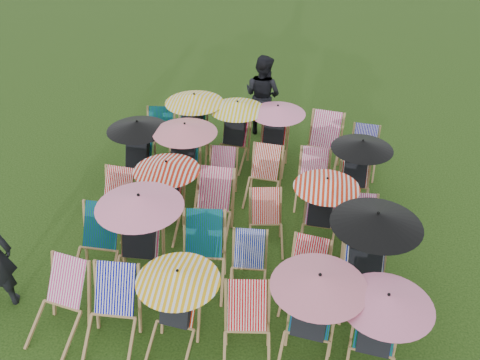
# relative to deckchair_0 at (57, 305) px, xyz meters

# --- Properties ---
(ground) EXTENTS (100.00, 100.00, 0.00)m
(ground) POSITION_rel_deckchair_0_xyz_m (1.97, 2.18, -0.48)
(ground) COLOR black
(ground) RESTS_ON ground
(deckchair_0) EXTENTS (0.80, 0.99, 0.96)m
(deckchair_0) POSITION_rel_deckchair_0_xyz_m (0.00, 0.00, 0.00)
(deckchair_0) COLOR #A47E4C
(deckchair_0) RESTS_ON ground
(deckchair_1) EXTENTS (0.68, 0.93, 0.99)m
(deckchair_1) POSITION_rel_deckchair_0_xyz_m (0.75, -0.08, 0.02)
(deckchair_1) COLOR #A47E4C
(deckchair_1) RESTS_ON ground
(deckchair_2) EXTENTS (1.03, 1.09, 1.22)m
(deckchair_2) POSITION_rel_deckchair_0_xyz_m (1.57, 0.00, 0.17)
(deckchair_2) COLOR #A47E4C
(deckchair_2) RESTS_ON ground
(deckchair_3) EXTENTS (0.72, 0.93, 0.93)m
(deckchair_3) POSITION_rel_deckchair_0_xyz_m (2.48, -0.05, -0.01)
(deckchair_3) COLOR #A47E4C
(deckchair_3) RESTS_ON ground
(deckchair_4) EXTENTS (1.15, 1.22, 1.36)m
(deckchair_4) POSITION_rel_deckchair_0_xyz_m (3.23, 0.03, 0.24)
(deckchair_4) COLOR #A47E4C
(deckchair_4) RESTS_ON ground
(deckchair_5) EXTENTS (1.07, 1.14, 1.27)m
(deckchair_5) POSITION_rel_deckchair_0_xyz_m (4.01, -0.07, 0.19)
(deckchair_5) COLOR #A47E4C
(deckchair_5) RESTS_ON ground
(deckchair_6) EXTENTS (0.68, 0.93, 1.00)m
(deckchair_6) POSITION_rel_deckchair_0_xyz_m (0.08, 1.13, 0.02)
(deckchair_6) COLOR #A47E4C
(deckchair_6) RESTS_ON ground
(deckchair_7) EXTENTS (1.23, 1.27, 1.45)m
(deckchair_7) POSITION_rel_deckchair_0_xyz_m (0.77, 1.09, 0.29)
(deckchair_7) COLOR #A47E4C
(deckchair_7) RESTS_ON ground
(deckchair_8) EXTENTS (0.76, 0.99, 1.02)m
(deckchair_8) POSITION_rel_deckchair_0_xyz_m (1.67, 1.15, 0.03)
(deckchair_8) COLOR #A47E4C
(deckchair_8) RESTS_ON ground
(deckchair_9) EXTENTS (0.58, 0.78, 0.82)m
(deckchair_9) POSITION_rel_deckchair_0_xyz_m (2.33, 1.12, -0.07)
(deckchair_9) COLOR #A47E4C
(deckchair_9) RESTS_ON ground
(deckchair_10) EXTENTS (0.72, 0.90, 0.88)m
(deckchair_10) POSITION_rel_deckchair_0_xyz_m (3.14, 1.00, -0.04)
(deckchair_10) COLOR #A47E4C
(deckchair_10) RESTS_ON ground
(deckchair_11) EXTENTS (1.22, 1.27, 1.45)m
(deckchair_11) POSITION_rel_deckchair_0_xyz_m (3.96, 1.18, 0.29)
(deckchair_11) COLOR #A47E4C
(deckchair_11) RESTS_ON ground
(deckchair_12) EXTENTS (0.69, 0.90, 0.92)m
(deckchair_12) POSITION_rel_deckchair_0_xyz_m (-0.05, 2.25, -0.02)
(deckchair_12) COLOR #A47E4C
(deckchair_12) RESTS_ON ground
(deckchair_13) EXTENTS (1.06, 1.11, 1.25)m
(deckchair_13) POSITION_rel_deckchair_0_xyz_m (0.81, 2.32, 0.18)
(deckchair_13) COLOR #A47E4C
(deckchair_13) RESTS_ON ground
(deckchair_14) EXTENTS (0.71, 0.96, 1.01)m
(deckchair_14) POSITION_rel_deckchair_0_xyz_m (1.57, 2.31, 0.03)
(deckchair_14) COLOR #A47E4C
(deckchair_14) RESTS_ON ground
(deckchair_15) EXTENTS (0.68, 0.85, 0.84)m
(deckchair_15) POSITION_rel_deckchair_0_xyz_m (2.48, 2.16, -0.06)
(deckchair_15) COLOR #A47E4C
(deckchair_15) RESTS_ON ground
(deckchair_16) EXTENTS (1.02, 1.07, 1.21)m
(deckchair_16) POSITION_rel_deckchair_0_xyz_m (3.31, 2.29, 0.16)
(deckchair_16) COLOR #A47E4C
(deckchair_16) RESTS_ON ground
(deckchair_17) EXTENTS (0.58, 0.79, 0.83)m
(deckchair_17) POSITION_rel_deckchair_0_xyz_m (3.95, 2.25, -0.06)
(deckchair_17) COLOR #A47E4C
(deckchair_17) RESTS_ON ground
(deckchair_18) EXTENTS (1.09, 1.14, 1.30)m
(deckchair_18) POSITION_rel_deckchair_0_xyz_m (-0.03, 3.46, 0.21)
(deckchair_18) COLOR #A47E4C
(deckchair_18) RESTS_ON ground
(deckchair_19) EXTENTS (1.13, 1.19, 1.34)m
(deckchair_19) POSITION_rel_deckchair_0_xyz_m (0.85, 3.41, 0.23)
(deckchair_19) COLOR #A47E4C
(deckchair_19) RESTS_ON ground
(deckchair_20) EXTENTS (0.55, 0.77, 0.83)m
(deckchair_20) POSITION_rel_deckchair_0_xyz_m (1.54, 3.36, -0.06)
(deckchair_20) COLOR #A47E4C
(deckchair_20) RESTS_ON ground
(deckchair_21) EXTENTS (0.69, 0.89, 0.90)m
(deckchair_21) POSITION_rel_deckchair_0_xyz_m (2.29, 3.41, -0.03)
(deckchair_21) COLOR #A47E4C
(deckchair_21) RESTS_ON ground
(deckchair_22) EXTENTS (0.62, 0.85, 0.89)m
(deckchair_22) POSITION_rel_deckchair_0_xyz_m (3.16, 3.45, -0.03)
(deckchair_22) COLOR #A47E4C
(deckchair_22) RESTS_ON ground
(deckchair_23) EXTENTS (1.05, 1.09, 1.24)m
(deckchair_23) POSITION_rel_deckchair_0_xyz_m (3.89, 3.47, 0.18)
(deckchair_23) COLOR #A47E4C
(deckchair_23) RESTS_ON ground
(deckchair_24) EXTENTS (0.69, 0.91, 0.93)m
(deckchair_24) POSITION_rel_deckchair_0_xyz_m (0.08, 4.51, -0.01)
(deckchair_24) COLOR #A47E4C
(deckchair_24) RESTS_ON ground
(deckchair_25) EXTENTS (1.13, 1.22, 1.35)m
(deckchair_25) POSITION_rel_deckchair_0_xyz_m (0.76, 4.60, 0.23)
(deckchair_25) COLOR #A47E4C
(deckchair_25) RESTS_ON ground
(deckchair_26) EXTENTS (1.08, 1.14, 1.28)m
(deckchair_26) POSITION_rel_deckchair_0_xyz_m (1.58, 4.56, 0.19)
(deckchair_26) COLOR #A47E4C
(deckchair_26) RESTS_ON ground
(deckchair_27) EXTENTS (1.06, 1.11, 1.25)m
(deckchair_27) POSITION_rel_deckchair_0_xyz_m (2.36, 4.55, 0.18)
(deckchair_27) COLOR #A47E4C
(deckchair_27) RESTS_ON ground
(deckchair_28) EXTENTS (0.82, 1.04, 1.03)m
(deckchair_28) POSITION_rel_deckchair_0_xyz_m (3.30, 4.57, 0.04)
(deckchair_28) COLOR #A47E4C
(deckchair_28) RESTS_ON ground
(deckchair_29) EXTENTS (0.64, 0.83, 0.84)m
(deckchair_29) POSITION_rel_deckchair_0_xyz_m (4.08, 4.59, -0.06)
(deckchair_29) COLOR #A47E4C
(deckchair_29) RESTS_ON ground
(person_rear) EXTENTS (1.06, 0.98, 1.75)m
(person_rear) POSITION_rel_deckchair_0_xyz_m (1.99, 5.88, 0.39)
(person_rear) COLOR black
(person_rear) RESTS_ON ground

